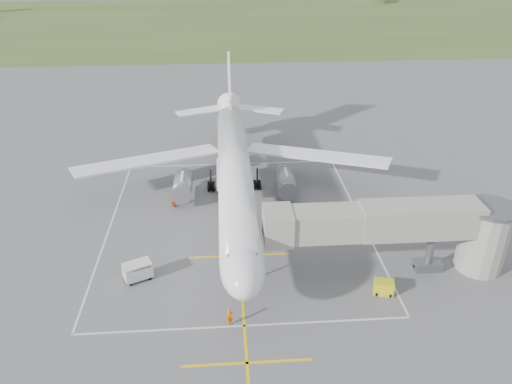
{
  "coord_description": "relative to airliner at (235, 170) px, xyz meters",
  "views": [
    {
      "loc": [
        -1.3,
        -51.24,
        29.25
      ],
      "look_at": [
        2.13,
        -4.0,
        4.0
      ],
      "focal_mm": 35.0,
      "sensor_mm": 36.0,
      "label": 1
    }
  ],
  "objects": [
    {
      "name": "airliner",
      "position": [
        0.0,
        0.0,
        0.0
      ],
      "size": [
        38.93,
        46.75,
        13.52
      ],
      "color": "white",
      "rests_on": "ground"
    },
    {
      "name": "jet_bridge",
      "position": [
        15.72,
        -14.25,
        0.35
      ],
      "size": [
        23.4,
        5.0,
        7.2
      ],
      "color": "gray",
      "rests_on": "ground"
    },
    {
      "name": "ground",
      "position": [
        0.0,
        -0.75,
        -4.39
      ],
      "size": [
        700.0,
        700.0,
        0.0
      ],
      "primitive_type": "plane",
      "color": "#555558",
      "rests_on": "ground"
    },
    {
      "name": "baggage_cart",
      "position": [
        -9.58,
        -13.81,
        -3.49
      ],
      "size": [
        2.95,
        2.45,
        1.77
      ],
      "rotation": [
        0.0,
        0.0,
        0.43
      ],
      "color": "silver",
      "rests_on": "ground"
    },
    {
      "name": "grass_strip",
      "position": [
        0.0,
        129.25,
        -4.38
      ],
      "size": [
        700.0,
        120.0,
        0.02
      ],
      "primitive_type": "cube",
      "color": "#435826",
      "rests_on": "ground"
    },
    {
      "name": "ramp_worker_nose",
      "position": [
        -1.19,
        -20.53,
        -3.57
      ],
      "size": [
        0.72,
        0.65,
        1.64
      ],
      "primitive_type": "imported",
      "rotation": [
        0.0,
        0.0,
        0.57
      ],
      "color": "#FF6808",
      "rests_on": "ground"
    },
    {
      "name": "gpu_unit",
      "position": [
        12.71,
        -17.46,
        -3.75
      ],
      "size": [
        1.95,
        1.57,
        1.3
      ],
      "rotation": [
        0.0,
        0.0,
        -0.24
      ],
      "color": "yellow",
      "rests_on": "ground"
    },
    {
      "name": "apron_markings",
      "position": [
        0.0,
        -6.57,
        -4.38
      ],
      "size": [
        28.2,
        60.0,
        0.01
      ],
      "color": "yellow",
      "rests_on": "ground"
    },
    {
      "name": "ramp_worker_wing",
      "position": [
        -7.24,
        -0.07,
        -3.48
      ],
      "size": [
        1.13,
        1.09,
        1.83
      ],
      "primitive_type": "imported",
      "rotation": [
        0.0,
        0.0,
        2.5
      ],
      "color": "#E73707",
      "rests_on": "ground"
    }
  ]
}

